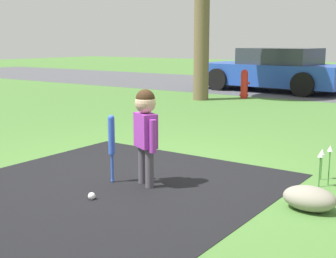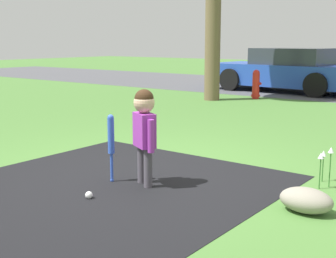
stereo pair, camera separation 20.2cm
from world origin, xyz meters
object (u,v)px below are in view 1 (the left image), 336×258
at_px(child, 146,124).
at_px(fire_hydrant, 244,84).
at_px(parked_car, 274,70).
at_px(sports_ball, 92,196).
at_px(baseball_bat, 112,139).

relative_size(child, fire_hydrant, 1.34).
distance_m(fire_hydrant, parked_car, 2.22).
bearing_deg(fire_hydrant, sports_ball, -73.79).
bearing_deg(baseball_bat, sports_ball, -68.50).
height_order(sports_ball, fire_hydrant, fire_hydrant).
distance_m(baseball_bat, sports_ball, 0.72).
relative_size(child, sports_ball, 14.05).
bearing_deg(sports_ball, fire_hydrant, 106.21).
bearing_deg(fire_hydrant, child, -71.42).
distance_m(child, fire_hydrant, 7.89).
relative_size(baseball_bat, parked_car, 0.16).
height_order(child, parked_car, parked_car).
distance_m(sports_ball, parked_car, 10.63).
xyz_separation_m(baseball_bat, fire_hydrant, (-2.15, 7.59, -0.11)).
bearing_deg(parked_car, fire_hydrant, 96.25).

